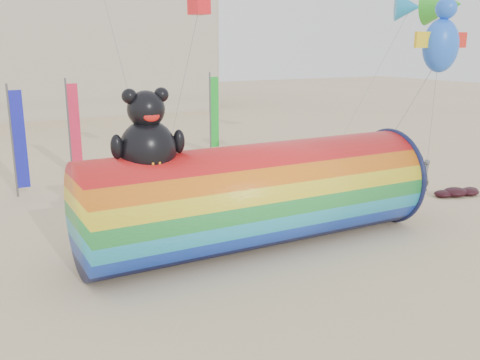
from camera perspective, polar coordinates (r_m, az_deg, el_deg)
name	(u,v)px	position (r m, az deg, el deg)	size (l,w,h in m)	color
ground	(249,264)	(17.40, 0.92, -8.95)	(160.00, 160.00, 0.00)	#CCB58C
windsock_assembly	(258,193)	(18.46, 1.93, -1.36)	(12.38, 3.77, 5.71)	red
kite_handler	(425,175)	(27.05, 19.12, 0.46)	(0.57, 0.38, 1.57)	#555A5D
fabric_bundle	(457,192)	(27.01, 22.17, -1.18)	(2.62, 1.35, 0.41)	#380A14
festival_banners	(113,125)	(29.95, -13.40, 5.74)	(12.94, 5.10, 5.20)	#59595E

